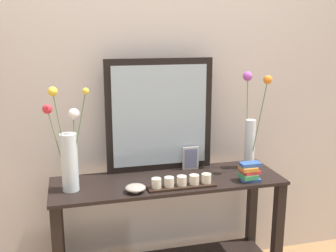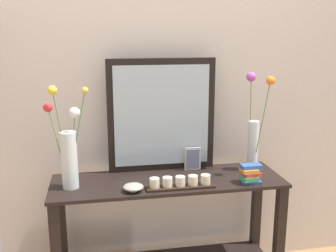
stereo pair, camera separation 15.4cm
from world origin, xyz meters
TOP-DOWN VIEW (x-y plane):
  - wall_back at (0.00, 0.34)m, footprint 6.40×0.08m
  - console_table at (0.00, 0.00)m, footprint 1.38×0.43m
  - mirror_leaning at (-0.01, 0.19)m, footprint 0.68×0.03m
  - tall_vase_left at (-0.57, -0.02)m, footprint 0.25×0.16m
  - vase_right at (0.57, 0.08)m, footprint 0.12×0.19m
  - candle_tray at (0.05, -0.14)m, footprint 0.39×0.09m
  - picture_frame_small at (0.19, 0.14)m, footprint 0.11×0.01m
  - decorative_bowl at (-0.22, -0.14)m, footprint 0.11×0.11m
  - book_stack at (0.46, -0.13)m, footprint 0.12×0.10m

SIDE VIEW (x-z plane):
  - console_table at x=0.00m, z-range 0.08..0.84m
  - decorative_bowl at x=-0.22m, z-range 0.76..0.81m
  - candle_tray at x=0.05m, z-range 0.76..0.82m
  - book_stack at x=0.46m, z-range 0.76..0.87m
  - picture_frame_small at x=0.19m, z-range 0.76..0.91m
  - tall_vase_left at x=-0.57m, z-range 0.68..1.27m
  - vase_right at x=0.57m, z-range 0.70..1.32m
  - mirror_leaning at x=-0.01m, z-range 0.76..1.47m
  - wall_back at x=0.00m, z-range 0.00..2.70m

